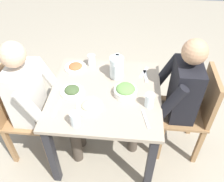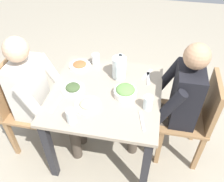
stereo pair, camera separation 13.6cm
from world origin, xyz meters
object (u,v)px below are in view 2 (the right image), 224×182
Objects in this scene: chair_far at (194,116)px; plate_beans at (88,104)px; water_glass_near_left at (148,103)px; water_glass_far_right at (71,116)px; plate_dolmas at (73,88)px; water_pitcher at (119,68)px; diner_far at (172,100)px; salad_bowl at (125,91)px; diner_near at (40,96)px; plate_rice_curry at (80,65)px; water_glass_near_right at (96,59)px; chair_near at (22,105)px; dining_table at (106,102)px.

chair_far reaches higher than plate_beans.
water_glass_far_right is at bearing -65.32° from water_glass_near_left.
plate_dolmas is at bearing -84.49° from chair_far.
water_pitcher is 0.62m from water_glass_far_right.
diner_far reaches higher than plate_dolmas.
salad_bowl is 1.63× the size of water_glass_near_left.
plate_rice_curry is (-0.39, 0.23, 0.08)m from diner_near.
chair_far is 0.52m from water_glass_near_left.
water_glass_near_right is at bearing -107.45° from chair_far.
diner_near is at bearing -83.04° from chair_far.
chair_near is 4.68× the size of plate_dolmas.
diner_near is 0.29m from plate_dolmas.
dining_table is 8.46× the size of water_glass_near_right.
water_glass_near_left is (0.34, 0.28, -0.04)m from water_pitcher.
chair_near is 1.13m from water_glass_near_left.
chair_near reaches higher than plate_beans.
diner_far is 0.84m from water_glass_far_right.
water_glass_far_right is (0.66, 0.14, 0.04)m from plate_rice_curry.
plate_dolmas is at bearing 97.07° from chair_near.
plate_dolmas is at bearing -84.76° from dining_table.
water_glass_far_right is (0.17, -0.07, 0.04)m from plate_beans.
chair_far is 4.38× the size of plate_beans.
water_pitcher is 0.44m from water_glass_near_left.
chair_near is 1.31m from diner_far.
plate_dolmas is at bearing -98.70° from water_glass_near_left.
dining_table is 0.76m from chair_near.
plate_dolmas is 1.70× the size of water_glass_near_left.
chair_far is 0.91m from plate_beans.
plate_dolmas reaches higher than dining_table.
dining_table is 4.65× the size of plate_dolmas.
plate_dolmas is at bearing 102.22° from diner_near.
chair_near is at bearing -83.04° from diner_far.
salad_bowl is at bearing 91.78° from plate_dolmas.
diner_far reaches higher than chair_far.
chair_far reaches higher than water_glass_far_right.
water_glass_far_right is (0.57, -0.24, -0.04)m from water_pitcher.
diner_near reaches higher than dining_table.
salad_bowl reaches higher than dining_table.
chair_near is at bearing -90.00° from diner_near.
chair_far reaches higher than water_glass_near_left.
water_pitcher is (-0.15, -0.47, 0.16)m from diner_far.
chair_near is at bearing -98.45° from plate_beans.
water_pitcher is at bearing -102.15° from chair_far.
chair_far is at bearing 115.59° from water_glass_near_left.
chair_far is at bearing 77.85° from plate_rice_curry.
diner_far is 6.04× the size of plate_rice_curry.
water_glass_near_right is at bearing -172.61° from plate_beans.
dining_table is 0.41m from water_glass_near_left.
chair_near is 0.63m from plate_rice_curry.
chair_near is 0.93m from water_pitcher.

